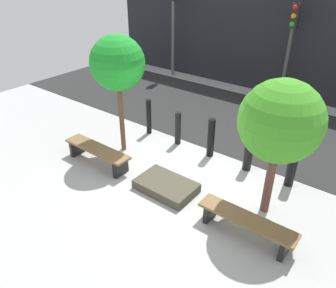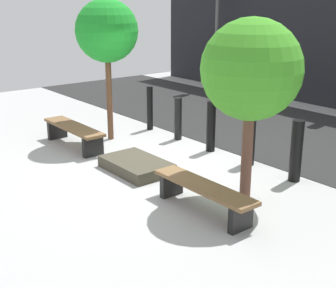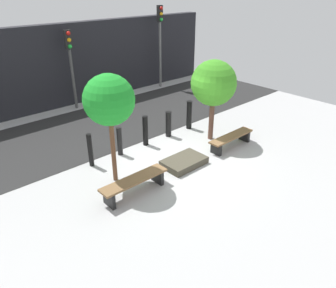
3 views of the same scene
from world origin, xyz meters
name	(u,v)px [view 1 (image 1 of 3)]	position (x,y,z in m)	size (l,w,h in m)	color
ground_plane	(176,182)	(0.00, 0.00, 0.00)	(18.00, 18.00, 0.00)	#ACACAC
road_strip	(250,123)	(0.00, 3.96, 0.01)	(18.00, 4.42, 0.01)	#272727
building_facade	(296,48)	(0.00, 7.22, 1.77)	(16.20, 0.50, 3.54)	black
bench_left	(97,152)	(-2.05, -0.60, 0.34)	(1.97, 0.45, 0.47)	black
bench_right	(246,223)	(2.05, -0.60, 0.32)	(1.89, 0.42, 0.43)	black
planter_bed	(166,186)	(0.00, -0.40, 0.11)	(1.33, 0.86, 0.21)	#454033
tree_behind_left_bench	(117,64)	(-2.05, 0.33, 2.39)	(1.35, 1.35, 3.08)	brown
tree_behind_right_bench	(280,122)	(2.05, 0.33, 2.04)	(1.55, 1.55, 2.83)	brown
bollard_far_left	(149,117)	(-2.13, 1.50, 0.53)	(0.15, 0.15, 1.06)	black
bollard_left	(178,128)	(-1.07, 1.50, 0.48)	(0.17, 0.17, 0.96)	black
bollard_center	(211,138)	(0.00, 1.50, 0.53)	(0.19, 0.19, 1.06)	black
bollard_right	(248,153)	(1.07, 1.50, 0.48)	(0.21, 0.21, 0.95)	black
bollard_far_right	(292,165)	(2.13, 1.50, 0.55)	(0.21, 0.21, 1.10)	black
traffic_light_west	(173,12)	(-4.99, 6.45, 2.66)	(0.28, 0.27, 3.86)	#595959
traffic_light_mid_west	(291,36)	(0.00, 6.45, 2.33)	(0.28, 0.27, 3.35)	#484848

